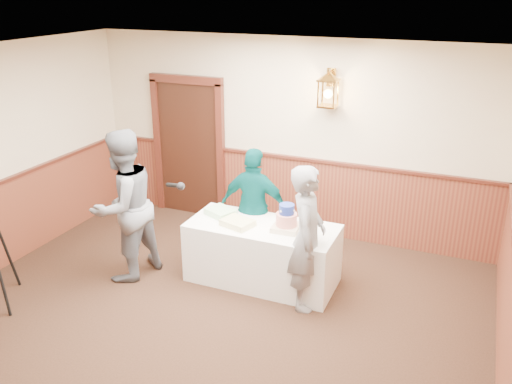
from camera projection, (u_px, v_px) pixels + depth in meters
The scene contains 9 objects.
ground at pixel (163, 368), 5.22m from camera, with size 7.00×7.00×0.00m, color black.
room_shell at pixel (174, 205), 5.07m from camera, with size 6.02×7.02×2.81m.
display_table at pixel (262, 253), 6.62m from camera, with size 1.80×0.80×0.75m, color white.
tiered_cake at pixel (286, 220), 6.32m from camera, with size 0.33×0.33×0.32m.
sheet_cake_yellow at pixel (238, 223), 6.46m from camera, with size 0.36×0.28×0.07m, color #D4D881.
sheet_cake_green at pixel (221, 212), 6.75m from camera, with size 0.34×0.27×0.08m, color #A7EDA9.
interviewer at pixel (124, 206), 6.54m from camera, with size 1.55×1.06×1.89m.
baker at pixel (307, 238), 5.96m from camera, with size 0.61×0.40×1.68m, color gray.
assistant_p at pixel (255, 208), 6.89m from camera, with size 0.92×0.38×1.57m, color #054949.
Camera 1 is at (2.48, -3.56, 3.47)m, focal length 38.00 mm.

